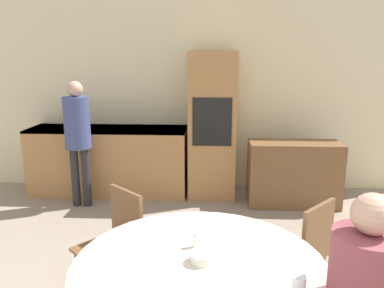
{
  "coord_description": "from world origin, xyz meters",
  "views": [
    {
      "loc": [
        0.21,
        -0.3,
        1.82
      ],
      "look_at": [
        0.05,
        2.87,
        1.08
      ],
      "focal_mm": 35.0,
      "sensor_mm": 36.0,
      "label": 1
    }
  ],
  "objects_px": {
    "oven_unit": "(212,125)",
    "person_standing": "(78,130)",
    "sideboard": "(293,174)",
    "chair_far_left": "(116,239)",
    "chair_far_right": "(303,249)",
    "cup": "(298,285)",
    "bowl_near": "(202,258)"
  },
  "relations": [
    {
      "from": "chair_far_left",
      "to": "oven_unit",
      "type": "bearing_deg",
      "value": 115.36
    },
    {
      "from": "chair_far_left",
      "to": "bowl_near",
      "type": "height_order",
      "value": "chair_far_left"
    },
    {
      "from": "sideboard",
      "to": "bowl_near",
      "type": "relative_size",
      "value": 8.69
    },
    {
      "from": "chair_far_right",
      "to": "bowl_near",
      "type": "relative_size",
      "value": 6.65
    },
    {
      "from": "sideboard",
      "to": "bowl_near",
      "type": "height_order",
      "value": "sideboard"
    },
    {
      "from": "bowl_near",
      "to": "chair_far_right",
      "type": "bearing_deg",
      "value": 41.29
    },
    {
      "from": "cup",
      "to": "bowl_near",
      "type": "distance_m",
      "value": 0.52
    },
    {
      "from": "bowl_near",
      "to": "person_standing",
      "type": "bearing_deg",
      "value": 121.86
    },
    {
      "from": "sideboard",
      "to": "chair_far_right",
      "type": "bearing_deg",
      "value": -100.24
    },
    {
      "from": "oven_unit",
      "to": "sideboard",
      "type": "height_order",
      "value": "oven_unit"
    },
    {
      "from": "oven_unit",
      "to": "chair_far_right",
      "type": "xyz_separation_m",
      "value": [
        0.65,
        -2.39,
        -0.46
      ]
    },
    {
      "from": "sideboard",
      "to": "chair_far_left",
      "type": "distance_m",
      "value": 2.64
    },
    {
      "from": "oven_unit",
      "to": "sideboard",
      "type": "distance_m",
      "value": 1.2
    },
    {
      "from": "chair_far_right",
      "to": "cup",
      "type": "relative_size",
      "value": 9.58
    },
    {
      "from": "oven_unit",
      "to": "person_standing",
      "type": "distance_m",
      "value": 1.69
    },
    {
      "from": "chair_far_left",
      "to": "bowl_near",
      "type": "xyz_separation_m",
      "value": [
        0.66,
        -0.7,
        0.27
      ]
    },
    {
      "from": "chair_far_right",
      "to": "bowl_near",
      "type": "xyz_separation_m",
      "value": [
        -0.71,
        -0.62,
        0.27
      ]
    },
    {
      "from": "chair_far_left",
      "to": "person_standing",
      "type": "xyz_separation_m",
      "value": [
        -0.9,
        1.81,
        0.48
      ]
    },
    {
      "from": "chair_far_right",
      "to": "oven_unit",
      "type": "bearing_deg",
      "value": -120.8
    },
    {
      "from": "oven_unit",
      "to": "person_standing",
      "type": "relative_size",
      "value": 1.22
    },
    {
      "from": "person_standing",
      "to": "bowl_near",
      "type": "relative_size",
      "value": 12.07
    },
    {
      "from": "chair_far_left",
      "to": "sideboard",
      "type": "bearing_deg",
      "value": 91.3
    },
    {
      "from": "oven_unit",
      "to": "bowl_near",
      "type": "xyz_separation_m",
      "value": [
        -0.06,
        -3.01,
        -0.19
      ]
    },
    {
      "from": "oven_unit",
      "to": "bowl_near",
      "type": "height_order",
      "value": "oven_unit"
    },
    {
      "from": "oven_unit",
      "to": "bowl_near",
      "type": "bearing_deg",
      "value": -91.1
    },
    {
      "from": "sideboard",
      "to": "bowl_near",
      "type": "distance_m",
      "value": 2.92
    },
    {
      "from": "oven_unit",
      "to": "sideboard",
      "type": "xyz_separation_m",
      "value": [
        1.02,
        -0.33,
        -0.54
      ]
    },
    {
      "from": "chair_far_left",
      "to": "bowl_near",
      "type": "bearing_deg",
      "value": -4.34
    },
    {
      "from": "oven_unit",
      "to": "person_standing",
      "type": "xyz_separation_m",
      "value": [
        -1.62,
        -0.5,
        0.02
      ]
    },
    {
      "from": "cup",
      "to": "sideboard",
      "type": "bearing_deg",
      "value": 78.05
    },
    {
      "from": "cup",
      "to": "bowl_near",
      "type": "xyz_separation_m",
      "value": [
        -0.46,
        0.25,
        -0.02
      ]
    },
    {
      "from": "chair_far_right",
      "to": "person_standing",
      "type": "relative_size",
      "value": 0.55
    }
  ]
}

